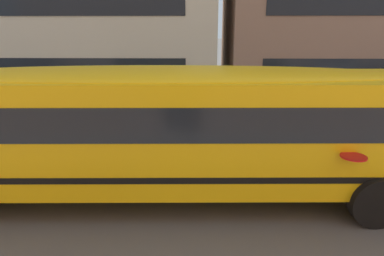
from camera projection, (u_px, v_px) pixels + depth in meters
ground_plane at (121, 171)px, 8.96m from camera, size 400.00×400.00×0.00m
sidewalk_far at (155, 111)px, 15.81m from camera, size 120.00×3.00×0.01m
lane_centreline at (121, 171)px, 8.96m from camera, size 110.00×0.16×0.01m
school_bus at (169, 122)px, 7.16m from camera, size 13.78×3.28×3.06m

